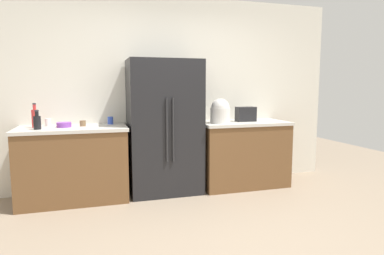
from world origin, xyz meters
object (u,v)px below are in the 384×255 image
toaster (246,114)px  cup_b (110,120)px  refrigerator (165,127)px  bowl_a (64,125)px  bottle_b (35,118)px  cup_c (48,122)px  bottle_a (37,122)px  rice_cooker (220,112)px  cup_a (83,123)px

toaster → cup_b: (-1.86, 0.18, -0.05)m
refrigerator → bowl_a: (-1.24, 0.00, 0.07)m
toaster → cup_b: 1.87m
refrigerator → bottle_b: (-1.57, 0.08, 0.16)m
bottle_b → cup_c: (0.13, 0.11, -0.07)m
bottle_a → cup_b: size_ratio=2.30×
cup_b → refrigerator: bearing=-15.3°
refrigerator → toaster: (1.18, 0.01, 0.14)m
rice_cooker → bottle_b: rice_cooker is taller
bottle_a → cup_b: (0.84, 0.32, -0.04)m
cup_c → bowl_a: bearing=-43.2°
rice_cooker → cup_c: bearing=172.5°
cup_b → rice_cooker: bearing=-11.2°
bottle_a → cup_c: (0.08, 0.33, -0.04)m
bottle_a → cup_a: 0.53m
cup_b → bowl_a: cup_b is taller
toaster → cup_b: bearing=174.4°
toaster → bowl_a: (-2.42, -0.00, -0.07)m
rice_cooker → cup_b: size_ratio=3.38×
refrigerator → cup_a: (-1.03, 0.05, 0.08)m
toaster → cup_a: size_ratio=3.73×
bottle_b → cup_a: (0.55, -0.03, -0.08)m
refrigerator → bottle_b: bearing=177.0°
refrigerator → cup_b: bearing=164.7°
refrigerator → toaster: size_ratio=6.43×
cup_c → rice_cooker: bearing=-7.5°
bottle_a → cup_b: bottle_a is taller
toaster → cup_a: toaster is taller
toaster → bowl_a: 2.42m
bottle_a → cup_b: bearing=21.0°
bottle_b → cup_b: bottle_b is taller
refrigerator → cup_c: (-1.44, 0.19, 0.09)m
rice_cooker → bottle_a: 2.27m
cup_a → cup_c: size_ratio=0.77×
rice_cooker → bottle_a: size_ratio=1.47×
cup_c → bowl_a: size_ratio=0.56×
refrigerator → rice_cooker: 0.78m
cup_b → bowl_a: (-0.56, -0.18, -0.02)m
bottle_a → cup_c: size_ratio=2.36×
rice_cooker → bowl_a: (-1.99, 0.10, -0.13)m
toaster → rice_cooker: bearing=-166.7°
refrigerator → cup_a: bearing=177.0°
toaster → cup_a: (-2.21, 0.05, -0.07)m
refrigerator → toaster: bearing=0.2°
toaster → rice_cooker: size_ratio=0.83×
refrigerator → rice_cooker: (0.75, -0.10, 0.20)m
bottle_b → cup_a: bottle_b is taller
bottle_a → cup_b: 0.90m
toaster → cup_a: bearing=178.7°
bottle_a → toaster: bearing=2.9°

